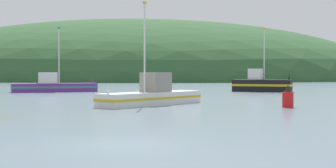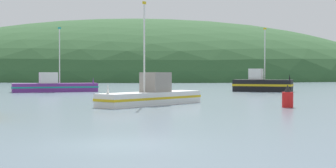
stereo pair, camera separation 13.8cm
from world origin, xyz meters
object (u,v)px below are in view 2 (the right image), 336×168
Objects in this scene: fishing_boat_black at (262,84)px; fishing_boat_purple at (54,86)px; channel_buoy at (288,98)px; fishing_boat_white at (152,96)px.

fishing_boat_purple is at bearing -156.97° from fishing_boat_black.
fishing_boat_purple is 33.88m from channel_buoy.
fishing_boat_white is at bearing -96.14° from fishing_boat_black.
fishing_boat_purple is 6.24× the size of channel_buoy.
fishing_boat_black is 5.00× the size of channel_buoy.
fishing_boat_black is at bearing -166.76° from fishing_boat_white.
fishing_boat_purple reaches higher than channel_buoy.
fishing_boat_purple reaches higher than fishing_boat_white.
fishing_boat_white is 0.96× the size of fishing_boat_purple.
fishing_boat_purple is at bearing -111.94° from fishing_boat_white.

